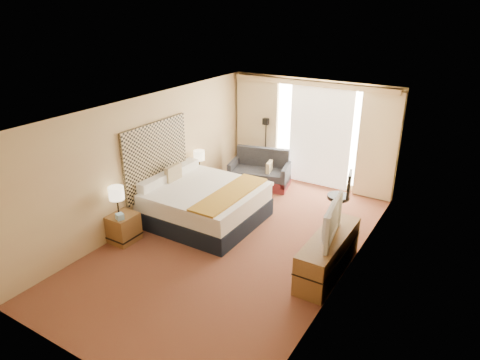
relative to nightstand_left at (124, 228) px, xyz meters
The scene contains 21 objects.
floor 2.16m from the nightstand_left, 29.31° to the left, with size 4.20×7.00×0.02m, color #5C1B1A.
ceiling 3.16m from the nightstand_left, 29.31° to the left, with size 4.20×7.00×0.02m, color silver.
wall_back 5.02m from the nightstand_left, 67.66° to the left, with size 4.20×0.02×2.60m, color #DAC285.
wall_front 3.25m from the nightstand_left, 52.65° to the right, with size 4.20×0.02×2.60m, color #DAC285.
wall_left 1.49m from the nightstand_left, 102.36° to the left, with size 0.02×7.00×2.60m, color #DAC285.
wall_right 4.23m from the nightstand_left, 14.81° to the left, with size 0.02×7.00×2.60m, color #DAC285.
headboard 1.62m from the nightstand_left, 98.64° to the left, with size 0.06×1.85×1.50m, color black.
nightstand_left is the anchor object (origin of this frame).
nightstand_right 2.50m from the nightstand_left, 90.00° to the left, with size 0.45×0.52×0.55m, color olive.
media_dresser 3.85m from the nightstand_left, 15.84° to the left, with size 0.50×1.80×0.70m, color olive.
window 5.10m from the nightstand_left, 64.87° to the left, with size 2.30×0.02×2.30m, color white.
curtains 4.95m from the nightstand_left, 67.18° to the left, with size 4.12×0.19×2.56m.
bed 1.69m from the nightstand_left, 61.28° to the left, with size 2.22×2.03×1.08m.
loveseat 3.84m from the nightstand_left, 76.23° to the left, with size 1.58×1.09×0.90m.
floor_lamp 4.49m from the nightstand_left, 80.60° to the left, with size 0.20×0.20×1.55m.
desk_chair 4.42m from the nightstand_left, 42.82° to the left, with size 0.53×0.53×1.08m.
lamp_left 0.74m from the nightstand_left, 109.18° to the right, with size 0.28×0.28×0.60m.
lamp_right 2.62m from the nightstand_left, 91.09° to the left, with size 0.25×0.25×0.54m.
tissue_box 0.37m from the nightstand_left, 56.79° to the right, with size 0.13×0.13×0.12m, color #96C9E8.
telephone 2.38m from the nightstand_left, 89.78° to the left, with size 0.18×0.14×0.07m, color black.
television 3.85m from the nightstand_left, 14.91° to the left, with size 1.11×0.15×0.64m, color black.
Camera 1 is at (3.76, -6.01, 4.28)m, focal length 32.00 mm.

